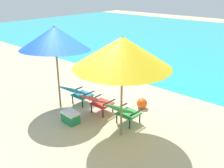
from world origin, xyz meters
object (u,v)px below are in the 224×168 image
(beach_umbrella_right, at_px, (122,52))
(cooler_box, at_px, (71,117))
(lounge_chair_left, at_px, (78,93))
(beach_ball, at_px, (142,103))
(lounge_chair_right, at_px, (124,111))
(beach_umbrella_left, at_px, (55,38))
(lounge_chair_center, at_px, (98,102))

(beach_umbrella_right, relative_size, cooler_box, 5.60)
(beach_umbrella_right, height_order, cooler_box, beach_umbrella_right)
(lounge_chair_left, height_order, beach_ball, lounge_chair_left)
(lounge_chair_left, distance_m, lounge_chair_right, 1.78)
(beach_umbrella_left, relative_size, beach_umbrella_right, 0.97)
(lounge_chair_right, height_order, beach_ball, lounge_chair_right)
(beach_ball, height_order, cooler_box, cooler_box)
(lounge_chair_left, bearing_deg, beach_umbrella_left, -125.23)
(lounge_chair_left, height_order, beach_umbrella_left, beach_umbrella_left)
(beach_umbrella_left, distance_m, beach_umbrella_right, 2.32)
(lounge_chair_left, xyz_separation_m, lounge_chair_right, (1.78, 0.00, 0.00))
(beach_umbrella_left, bearing_deg, lounge_chair_right, 11.86)
(lounge_chair_left, relative_size, cooler_box, 1.82)
(beach_umbrella_left, bearing_deg, cooler_box, -22.30)
(lounge_chair_center, bearing_deg, lounge_chair_left, 178.22)
(lounge_chair_left, bearing_deg, beach_ball, 35.84)
(lounge_chair_center, relative_size, cooler_box, 1.84)
(beach_umbrella_left, bearing_deg, beach_ball, 39.95)
(lounge_chair_right, xyz_separation_m, beach_ball, (-0.23, 1.12, -0.25))
(beach_umbrella_left, bearing_deg, beach_umbrella_right, 1.07)
(lounge_chair_right, xyz_separation_m, beach_umbrella_left, (-2.09, -0.44, 1.67))
(beach_ball, bearing_deg, lounge_chair_right, -78.36)
(lounge_chair_left, xyz_separation_m, beach_umbrella_left, (-0.31, -0.44, 1.67))
(lounge_chair_right, distance_m, beach_umbrella_left, 2.71)
(beach_umbrella_left, height_order, cooler_box, beach_umbrella_left)
(beach_ball, bearing_deg, lounge_chair_center, -120.87)
(lounge_chair_right, height_order, beach_umbrella_left, beach_umbrella_left)
(lounge_chair_right, relative_size, beach_ball, 2.84)
(lounge_chair_right, distance_m, beach_ball, 1.17)
(beach_ball, bearing_deg, beach_umbrella_left, -140.05)
(lounge_chair_left, xyz_separation_m, lounge_chair_center, (0.86, -0.03, 0.00))
(beach_umbrella_left, height_order, beach_ball, beach_umbrella_left)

